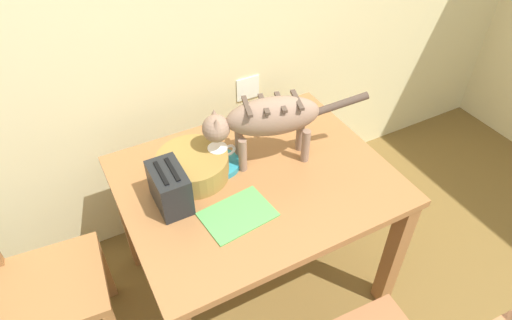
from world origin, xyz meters
TOP-DOWN VIEW (x-y plane):
  - wall_rear at (-0.00, 1.83)m, footprint 5.01×0.11m
  - dining_table at (0.04, 1.16)m, footprint 1.12×0.89m
  - cat at (0.14, 1.24)m, footprint 0.69×0.25m
  - saucer_bowl at (-0.07, 1.29)m, footprint 0.18×0.18m
  - coffee_mug at (-0.06, 1.29)m, footprint 0.12×0.08m
  - magazine at (-0.12, 1.01)m, footprint 0.29×0.22m
  - book_stack at (-0.24, 1.26)m, footprint 0.21×0.14m
  - wicker_basket at (-0.18, 1.29)m, footprint 0.30×0.30m
  - toaster at (-0.32, 1.18)m, footprint 0.12×0.20m
  - wooden_chair_near at (-0.90, 1.25)m, footprint 0.46×0.46m

SIDE VIEW (x-z plane):
  - wooden_chair_near at x=-0.90m, z-range -0.01..0.93m
  - dining_table at x=0.04m, z-range 0.27..1.00m
  - magazine at x=-0.12m, z-range 0.73..0.73m
  - saucer_bowl at x=-0.07m, z-range 0.73..0.75m
  - book_stack at x=-0.24m, z-range 0.73..0.79m
  - wicker_basket at x=-0.18m, z-range 0.73..0.83m
  - coffee_mug at x=-0.06m, z-range 0.75..0.83m
  - toaster at x=-0.32m, z-range 0.73..0.90m
  - cat at x=0.14m, z-range 0.79..1.10m
  - wall_rear at x=0.00m, z-range 0.00..2.50m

